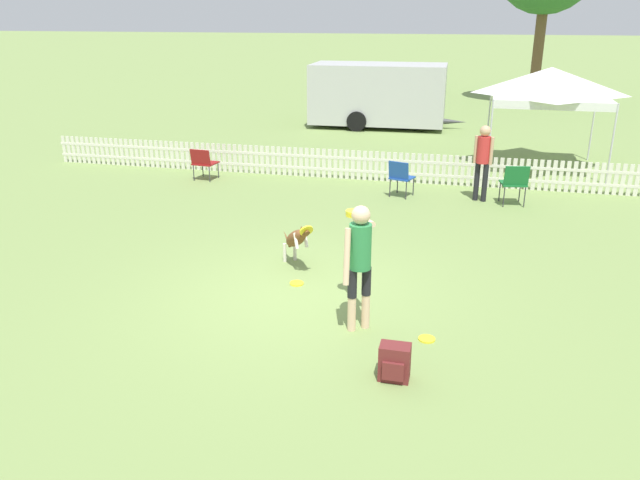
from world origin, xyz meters
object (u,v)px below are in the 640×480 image
Objects in this scene: frisbee_near_dog at (427,339)px; equipment_trailer at (378,94)px; folding_chair_blue_left at (515,181)px; canopy_tent_main at (550,85)px; spectator_standing at (483,156)px; folding_chair_green_right at (401,175)px; leaping_dog at (297,238)px; frisbee_near_handler at (297,283)px; handler_person at (359,252)px; folding_chair_center at (203,161)px; backpack_on_grass at (395,363)px.

frisbee_near_dog is 15.74m from equipment_trailer.
folding_chair_blue_left is 4.10m from canopy_tent_main.
spectator_standing is at bearing -69.56° from equipment_trailer.
leaping_dog is at bearing 94.15° from folding_chair_green_right.
equipment_trailer is (-0.76, 13.53, 0.66)m from leaping_dog.
frisbee_near_handler and frisbee_near_dog have the same top height.
spectator_standing reaches higher than frisbee_near_handler.
frisbee_near_handler is 1.00× the size of frisbee_near_dog.
folding_chair_green_right is at bearing 79.43° from frisbee_near_handler.
frisbee_near_dog is (0.91, -0.13, -1.03)m from handler_person.
handler_person is at bearing 133.66° from folding_chair_center.
folding_chair_blue_left is (1.31, 6.29, 0.52)m from frisbee_near_dog.
frisbee_near_handler is at bearing 80.33° from spectator_standing.
equipment_trailer is (-2.08, 15.28, 0.12)m from handler_person.
frisbee_near_dog is at bearing -102.32° from canopy_tent_main.
frisbee_near_dog is 0.08× the size of canopy_tent_main.
frisbee_near_handler is 0.24× the size of folding_chair_blue_left.
leaping_dog reaches higher than folding_chair_center.
equipment_trailer is (-3.61, 8.91, 0.17)m from spectator_standing.
leaping_dog is 5.65m from folding_chair_blue_left.
leaping_dog is at bearing 75.81° from spectator_standing.
folding_chair_blue_left reaches higher than frisbee_near_dog.
leaping_dog is 4.58× the size of frisbee_near_dog.
frisbee_near_dog is at bearing -44.77° from handler_person.
frisbee_near_handler is 0.27× the size of folding_chair_center.
leaping_dog is 0.59× the size of spectator_standing.
backpack_on_grass is 0.54× the size of folding_chair_center.
frisbee_near_dog is 6.48m from folding_chair_green_right.
frisbee_near_handler is at bearing 97.58° from folding_chair_green_right.
handler_person reaches higher than spectator_standing.
folding_chair_blue_left is 1.08× the size of folding_chair_green_right.
equipment_trailer is at bearing -123.37° from leaping_dog.
canopy_tent_main is (4.23, 8.69, 2.14)m from frisbee_near_handler.
leaping_dog is 9.34m from canopy_tent_main.
spectator_standing is at bearing 84.52° from frisbee_near_dog.
equipment_trailer is at bearing 100.95° from frisbee_near_dog.
folding_chair_green_right is (-2.41, 0.08, -0.04)m from folding_chair_blue_left.
backpack_on_grass is at bearing -97.63° from handler_person.
equipment_trailer reaches higher than handler_person.
frisbee_near_handler is at bearing 98.64° from handler_person.
frisbee_near_dog is 0.50× the size of backpack_on_grass.
handler_person is 1.87× the size of folding_chair_blue_left.
spectator_standing is at bearing -158.17° from leaping_dog.
frisbee_near_dog is (2.05, -1.27, 0.00)m from frisbee_near_handler.
frisbee_near_handler is at bearing -115.93° from canopy_tent_main.
frisbee_near_handler is 0.08× the size of canopy_tent_main.
folding_chair_center is 4.85m from folding_chair_green_right.
frisbee_near_handler is 5.97m from spectator_standing.
backpack_on_grass is at bearing -106.34° from frisbee_near_dog.
frisbee_near_handler is at bearing 46.07° from folding_chair_blue_left.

